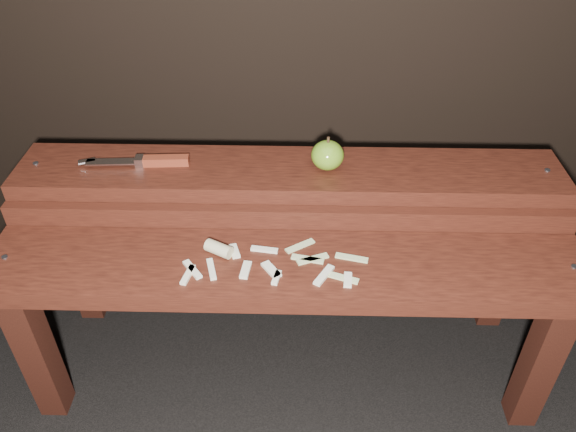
{
  "coord_description": "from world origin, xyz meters",
  "views": [
    {
      "loc": [
        0.02,
        -0.87,
        1.17
      ],
      "look_at": [
        0.0,
        0.06,
        0.45
      ],
      "focal_mm": 35.0,
      "sensor_mm": 36.0,
      "label": 1
    }
  ],
  "objects_px": {
    "apple": "(328,155)",
    "knife": "(152,161)",
    "bench_front_tier": "(287,290)",
    "bench_rear_tier": "(289,200)"
  },
  "relations": [
    {
      "from": "apple",
      "to": "bench_front_tier",
      "type": "bearing_deg",
      "value": -109.61
    },
    {
      "from": "bench_front_tier",
      "to": "apple",
      "type": "bearing_deg",
      "value": 70.39
    },
    {
      "from": "bench_front_tier",
      "to": "knife",
      "type": "relative_size",
      "value": 4.93
    },
    {
      "from": "apple",
      "to": "knife",
      "type": "distance_m",
      "value": 0.38
    },
    {
      "from": "knife",
      "to": "bench_rear_tier",
      "type": "bearing_deg",
      "value": -1.28
    },
    {
      "from": "bench_front_tier",
      "to": "bench_rear_tier",
      "type": "bearing_deg",
      "value": 90.0
    },
    {
      "from": "bench_front_tier",
      "to": "knife",
      "type": "xyz_separation_m",
      "value": [
        -0.3,
        0.23,
        0.16
      ]
    },
    {
      "from": "apple",
      "to": "knife",
      "type": "relative_size",
      "value": 0.31
    },
    {
      "from": "apple",
      "to": "knife",
      "type": "bearing_deg",
      "value": 179.64
    },
    {
      "from": "bench_front_tier",
      "to": "apple",
      "type": "distance_m",
      "value": 0.3
    }
  ]
}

